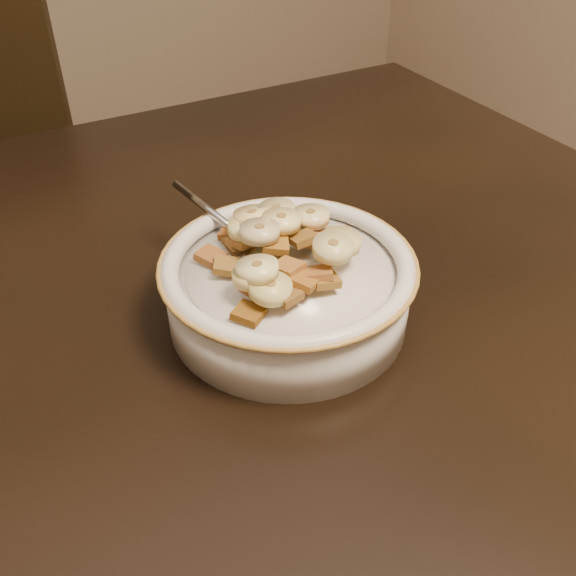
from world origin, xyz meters
name	(u,v)px	position (x,y,z in m)	size (l,w,h in m)	color
cereal_bowl	(288,295)	(0.24, -0.02, 0.77)	(0.19, 0.19, 0.05)	silver
milk	(288,271)	(0.24, -0.02, 0.80)	(0.16, 0.16, 0.00)	silver
spoon	(261,251)	(0.23, 0.01, 0.80)	(0.03, 0.05, 0.01)	#ABABAB
cereal_square_0	(305,223)	(0.28, 0.03, 0.80)	(0.02, 0.02, 0.01)	brown
cereal_square_1	(256,233)	(0.24, 0.02, 0.81)	(0.02, 0.02, 0.01)	brown
cereal_square_2	(325,280)	(0.25, -0.06, 0.81)	(0.02, 0.02, 0.01)	brown
cereal_square_3	(242,242)	(0.22, 0.02, 0.81)	(0.02, 0.02, 0.01)	olive
cereal_square_4	(303,239)	(0.26, -0.01, 0.82)	(0.02, 0.02, 0.01)	brown
cereal_square_5	(298,226)	(0.27, 0.02, 0.80)	(0.02, 0.02, 0.01)	olive
cereal_square_6	(257,287)	(0.20, -0.04, 0.81)	(0.02, 0.02, 0.01)	brown
cereal_square_7	(288,267)	(0.23, -0.04, 0.82)	(0.02, 0.02, 0.01)	brown
cereal_square_8	(275,244)	(0.23, -0.01, 0.82)	(0.02, 0.02, 0.01)	#8E621B
cereal_square_9	(238,243)	(0.22, 0.02, 0.80)	(0.02, 0.02, 0.01)	brown
cereal_square_10	(326,240)	(0.28, -0.01, 0.81)	(0.02, 0.02, 0.01)	#9A5F32
cereal_square_11	(304,281)	(0.23, -0.06, 0.81)	(0.02, 0.02, 0.01)	brown
cereal_square_12	(338,237)	(0.30, -0.01, 0.80)	(0.02, 0.02, 0.01)	olive
cereal_square_13	(211,256)	(0.19, 0.02, 0.80)	(0.02, 0.02, 0.01)	brown
cereal_square_14	(285,296)	(0.22, -0.06, 0.81)	(0.02, 0.02, 0.01)	brown
cereal_square_15	(227,266)	(0.20, -0.01, 0.81)	(0.02, 0.02, 0.01)	brown
cereal_square_16	(251,228)	(0.24, 0.04, 0.80)	(0.02, 0.02, 0.01)	brown
cereal_square_17	(318,240)	(0.27, -0.02, 0.81)	(0.02, 0.02, 0.01)	#955B34
cereal_square_18	(319,273)	(0.25, -0.05, 0.81)	(0.02, 0.02, 0.01)	#91541D
cereal_square_19	(249,313)	(0.19, -0.06, 0.80)	(0.02, 0.02, 0.01)	brown
cereal_square_20	(254,231)	(0.24, 0.03, 0.80)	(0.02, 0.02, 0.01)	brown
cereal_square_21	(233,233)	(0.22, 0.04, 0.80)	(0.02, 0.02, 0.01)	brown
cereal_square_22	(245,235)	(0.23, 0.03, 0.80)	(0.02, 0.02, 0.01)	brown
banana_slice_0	(253,276)	(0.20, -0.04, 0.82)	(0.03, 0.03, 0.01)	#EAD17F
banana_slice_1	(311,216)	(0.28, 0.01, 0.82)	(0.03, 0.03, 0.01)	#FFDE90
banana_slice_2	(333,248)	(0.26, -0.05, 0.83)	(0.03, 0.03, 0.01)	beige
banana_slice_3	(271,288)	(0.21, -0.06, 0.82)	(0.03, 0.03, 0.01)	#E4D47E
banana_slice_4	(282,221)	(0.25, 0.00, 0.83)	(0.03, 0.03, 0.01)	#FDD479
banana_slice_5	(252,216)	(0.23, 0.03, 0.82)	(0.03, 0.03, 0.01)	#FAD578
banana_slice_6	(247,228)	(0.22, 0.02, 0.82)	(0.03, 0.03, 0.01)	#FBF07B
banana_slice_7	(260,232)	(0.23, 0.00, 0.83)	(0.03, 0.03, 0.01)	#CAB588
banana_slice_8	(276,212)	(0.25, 0.02, 0.82)	(0.03, 0.03, 0.01)	tan
banana_slice_9	(259,226)	(0.23, 0.01, 0.82)	(0.03, 0.03, 0.01)	#EEE485
banana_slice_10	(342,242)	(0.28, -0.04, 0.82)	(0.03, 0.03, 0.01)	beige
banana_slice_11	(257,269)	(0.20, -0.04, 0.82)	(0.03, 0.03, 0.01)	beige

